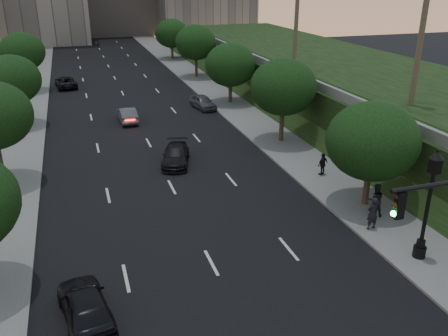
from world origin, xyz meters
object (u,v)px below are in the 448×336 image
object	(u,v)px
sedan_mid_left	(127,115)
sedan_near_left	(85,306)
street_lamp	(427,210)
pedestrian_c	(323,164)
sedan_far_left	(66,82)
sedan_near_right	(176,155)
pedestrian_a	(372,213)
sedan_far_right	(203,102)
pedestrian_b	(375,200)

from	to	relation	value
sedan_mid_left	sedan_near_left	bearing A→B (deg)	77.82
street_lamp	sedan_near_left	size ratio (longest dim) A/B	1.30
street_lamp	pedestrian_c	size ratio (longest dim) A/B	3.66
sedan_far_left	sedan_near_right	xyz separation A→B (m)	(7.22, -28.06, -0.02)
sedan_near_right	pedestrian_a	size ratio (longest dim) A/B	2.45
sedan_near_left	sedan_far_right	bearing A→B (deg)	-122.69
sedan_far_left	sedan_near_right	world-z (taller)	sedan_far_left
sedan_mid_left	sedan_far_left	bearing A→B (deg)	-74.23
pedestrian_c	sedan_far_right	bearing A→B (deg)	-102.75
sedan_near_right	pedestrian_a	xyz separation A→B (m)	(7.76, -12.61, 0.41)
sedan_far_left	pedestrian_b	bearing A→B (deg)	105.71
pedestrian_b	sedan_mid_left	bearing A→B (deg)	-41.32
street_lamp	sedan_far_right	bearing A→B (deg)	94.94
sedan_far_left	sedan_far_right	bearing A→B (deg)	126.35
sedan_far_right	pedestrian_a	bearing A→B (deg)	-95.19
pedestrian_b	pedestrian_c	bearing A→B (deg)	-67.41
sedan_near_right	sedan_far_right	xyz separation A→B (m)	(5.85, 13.88, 0.04)
pedestrian_a	pedestrian_c	size ratio (longest dim) A/B	1.18
sedan_mid_left	pedestrian_b	bearing A→B (deg)	113.32
street_lamp	sedan_far_left	size ratio (longest dim) A/B	1.17
sedan_near_left	sedan_far_left	bearing A→B (deg)	-98.65
street_lamp	pedestrian_c	xyz separation A→B (m)	(0.45, 10.31, -1.72)
street_lamp	sedan_near_right	xyz separation A→B (m)	(-8.40, 15.64, -1.99)
pedestrian_a	sedan_far_left	bearing A→B (deg)	-73.01
street_lamp	pedestrian_c	distance (m)	10.46
sedan_mid_left	sedan_far_left	size ratio (longest dim) A/B	0.87
sedan_mid_left	sedan_far_right	bearing A→B (deg)	-165.43
sedan_near_left	pedestrian_a	bearing A→B (deg)	-178.67
sedan_near_right	pedestrian_a	bearing A→B (deg)	-41.83
street_lamp	sedan_far_left	distance (m)	46.45
street_lamp	sedan_near_left	world-z (taller)	street_lamp
sedan_near_right	pedestrian_b	bearing A→B (deg)	-35.92
sedan_near_left	sedan_mid_left	size ratio (longest dim) A/B	1.03
sedan_far_right	pedestrian_b	size ratio (longest dim) A/B	2.07
sedan_near_left	sedan_far_right	xyz separation A→B (m)	(12.80, 29.18, -0.05)
sedan_mid_left	pedestrian_b	distance (m)	25.37
sedan_near_left	sedan_near_right	distance (m)	16.80
sedan_near_left	sedan_far_left	xyz separation A→B (m)	(-0.27, 43.36, -0.07)
sedan_near_left	sedan_far_right	size ratio (longest dim) A/B	1.08
sedan_far_left	pedestrian_a	size ratio (longest dim) A/B	2.64
sedan_near_right	pedestrian_c	size ratio (longest dim) A/B	2.90
sedan_near_left	pedestrian_b	world-z (taller)	pedestrian_b
street_lamp	sedan_mid_left	xyz separation A→B (m)	(-10.41, 27.22, -1.95)
sedan_near_right	sedan_far_right	bearing A→B (deg)	83.72
sedan_far_right	sedan_near_right	bearing A→B (deg)	-122.16
sedan_near_left	sedan_near_right	bearing A→B (deg)	-123.43
sedan_near_right	pedestrian_a	world-z (taller)	pedestrian_a
pedestrian_b	street_lamp	bearing A→B (deg)	108.91
sedan_mid_left	street_lamp	bearing A→B (deg)	109.16
sedan_far_right	sedan_mid_left	bearing A→B (deg)	-172.97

